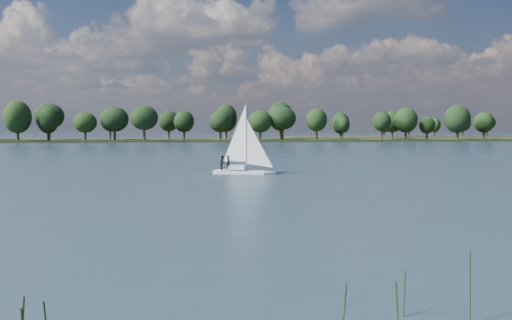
% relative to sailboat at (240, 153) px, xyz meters
% --- Properties ---
extents(ground, '(700.00, 700.00, 0.00)m').
position_rel_sailboat_xyz_m(ground, '(-10.78, 48.36, -2.76)').
color(ground, '#233342').
rests_on(ground, ground).
extents(far_shore, '(660.00, 40.00, 1.50)m').
position_rel_sailboat_xyz_m(far_shore, '(-10.78, 160.36, -2.76)').
color(far_shore, black).
rests_on(far_shore, ground).
extents(far_shore_back, '(220.00, 30.00, 1.40)m').
position_rel_sailboat_xyz_m(far_shore_back, '(149.22, 208.36, -2.76)').
color(far_shore_back, black).
rests_on(far_shore_back, ground).
extents(sailboat, '(7.81, 4.35, 9.91)m').
position_rel_sailboat_xyz_m(sailboat, '(0.00, 0.00, 0.00)').
color(sailboat, white).
rests_on(sailboat, ground).
extents(treeline, '(562.76, 74.03, 18.15)m').
position_rel_sailboat_xyz_m(treeline, '(-7.53, 155.94, 5.33)').
color(treeline, black).
rests_on(treeline, ground).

